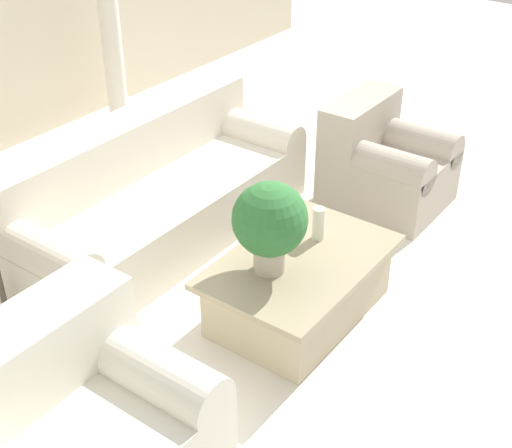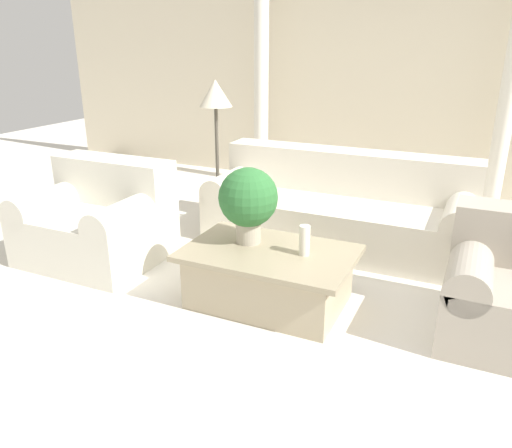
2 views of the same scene
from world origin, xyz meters
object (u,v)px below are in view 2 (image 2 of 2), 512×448
Objects in this scene: loveseat at (99,219)px; floor_lamp at (216,103)px; armchair at (511,287)px; potted_plant at (248,200)px; coffee_table at (269,276)px; sofa_long at (339,209)px.

floor_lamp is at bearing 65.94° from loveseat.
floor_lamp reaches higher than loveseat.
armchair is at bearing -21.70° from floor_lamp.
potted_plant reaches higher than loveseat.
floor_lamp is (0.54, 1.21, 0.91)m from loveseat.
loveseat reaches higher than coffee_table.
sofa_long reaches higher than coffee_table.
loveseat is at bearing -178.13° from armchair.
potted_plant is 0.38× the size of floor_lamp.
potted_plant is (-0.21, 0.09, 0.54)m from coffee_table.
potted_plant is at bearing 157.25° from coffee_table.
armchair is at bearing 9.27° from coffee_table.
armchair is (1.45, -1.11, 0.01)m from sofa_long.
loveseat is 2.01× the size of potted_plant.
floor_lamp reaches higher than armchair.
coffee_table is 2.15× the size of potted_plant.
armchair is at bearing 1.87° from loveseat.
loveseat is 0.93× the size of coffee_table.
loveseat reaches higher than armchair.
loveseat is at bearing 174.94° from coffee_table.
loveseat is at bearing 177.54° from potted_plant.
sofa_long is at bearing 33.49° from loveseat.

